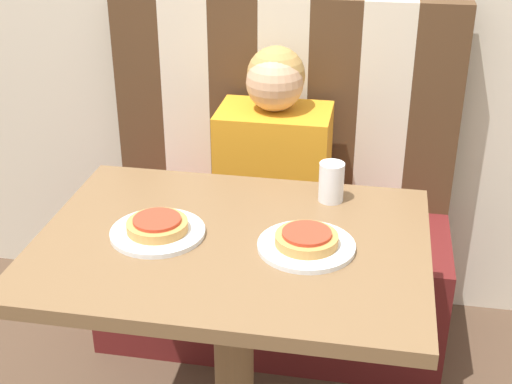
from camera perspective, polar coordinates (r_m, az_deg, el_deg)
name	(u,v)px	position (r m, az deg, el deg)	size (l,w,h in m)	color
booth_seat	(272,278)	(2.45, 1.32, -6.89)	(1.14, 0.47, 0.43)	#5B1919
booth_backrest	(284,103)	(2.38, 2.23, 7.16)	(1.14, 0.08, 0.70)	#4C331E
dining_table	(233,278)	(1.71, -1.89, -6.85)	(0.91, 0.68, 0.73)	brown
person	(274,147)	(2.22, 1.46, 3.63)	(0.35, 0.23, 0.58)	orange
plate_left	(158,232)	(1.68, -7.86, -3.21)	(0.22, 0.22, 0.01)	white
plate_right	(306,246)	(1.62, 4.05, -4.33)	(0.22, 0.22, 0.01)	white
pizza_left	(157,225)	(1.68, -7.90, -2.61)	(0.14, 0.14, 0.03)	#C68E47
pizza_right	(307,238)	(1.61, 4.07, -3.72)	(0.14, 0.14, 0.03)	#C68E47
drinking_cup	(331,182)	(1.81, 6.05, 0.80)	(0.06, 0.06, 0.10)	silver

